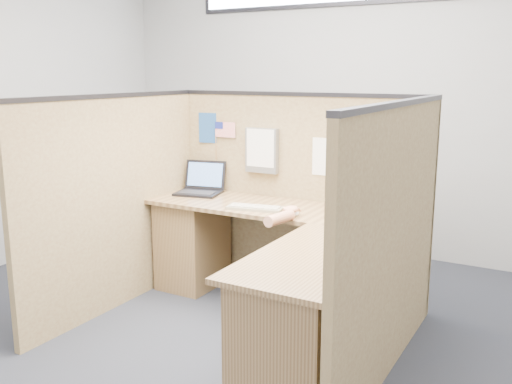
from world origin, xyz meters
The scene contains 13 objects.
floor centered at (0.00, 0.00, 0.00)m, with size 5.00×5.00×0.00m, color black.
wall_back centered at (0.00, 2.25, 1.40)m, with size 5.00×5.00×0.00m, color #A9ACAE.
cubicle_partitions centered at (0.00, 0.43, 0.77)m, with size 2.06×1.83×1.53m.
l_desk centered at (0.18, 0.29, 0.39)m, with size 1.95×1.75×0.73m.
laptop centered at (-0.74, 0.81, 0.79)m, with size 0.38×0.39×0.24m.
keyboard centered at (-0.10, 0.52, 0.74)m, with size 0.41×0.21×0.03m.
mouse centered at (0.21, 0.48, 0.75)m, with size 0.11×0.07×0.05m, color #BABABF.
hand_forearm centered at (0.22, 0.34, 0.77)m, with size 0.11×0.39×0.08m.
blue_poster centered at (-0.78, 0.97, 1.23)m, with size 0.18×0.00×0.24m, color navy.
american_flag centered at (-0.63, 0.96, 1.22)m, with size 0.19×0.01×0.32m.
file_holder centered at (-0.27, 0.94, 1.09)m, with size 0.27×0.05×0.34m.
paper_left centered at (0.24, 0.97, 1.07)m, with size 0.22×0.00×0.27m, color white.
paper_right centered at (0.50, 0.97, 1.10)m, with size 0.22×0.00×0.28m, color white.
Camera 1 is at (1.82, -2.85, 1.67)m, focal length 40.00 mm.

